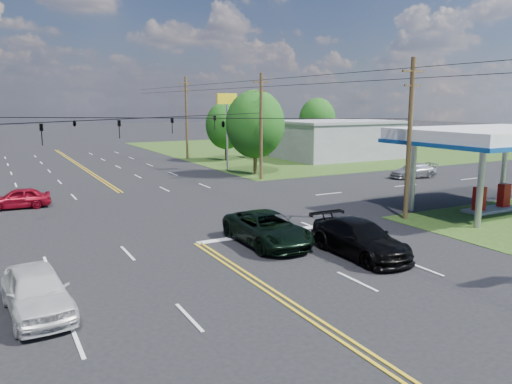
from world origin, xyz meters
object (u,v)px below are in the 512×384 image
pole_se (409,137)px  tree_right_b (226,125)px  tree_right_a (255,124)px  pole_right_far (186,117)px  pickup_white (37,291)px  pole_ne (261,125)px  tree_far_r (317,119)px  pickup_dkgreen (267,229)px  gas_canopy (497,138)px  suv_black (360,238)px  retail_ne (337,141)px

pole_se → tree_right_b: 33.19m
tree_right_a → tree_right_b: 12.27m
pole_right_far → pickup_white: bearing=-116.7°
pole_right_far → pole_ne: bearing=-90.0°
pole_se → pickup_white: (-20.81, -4.34, -4.12)m
tree_far_r → tree_right_b: bearing=-161.1°
pickup_dkgreen → gas_canopy: bearing=-0.0°
suv_black → pickup_white: suv_black is taller
tree_right_a → retail_ne: bearing=26.6°
pickup_dkgreen → suv_black: (2.82, -3.60, 0.01)m
tree_right_b → suv_black: 39.00m
pole_right_far → tree_right_a: size_ratio=1.22×
gas_canopy → tree_right_b: tree_right_b is taller
gas_canopy → pole_right_far: (-6.50, 38.00, 0.46)m
gas_canopy → pole_ne: 20.08m
retail_ne → pickup_dkgreen: (-27.00, -29.76, -1.40)m
pole_right_far → pickup_dkgreen: bearing=-104.8°
pole_se → pole_ne: bearing=90.0°
pole_right_far → pickup_white: (-20.81, -41.34, -4.37)m
pole_se → tree_far_r: (21.00, 39.00, -0.37)m
pole_right_far → retail_ne: bearing=-25.2°
pole_se → pickup_dkgreen: pole_se is taller
retail_ne → suv_black: 41.22m
tree_right_a → pickup_dkgreen: size_ratio=1.42×
tree_far_r → pole_ne: bearing=-135.0°
pole_right_far → tree_far_r: 21.10m
suv_black → pickup_white: (-13.63, 0.02, -0.01)m
retail_ne → tree_right_a: bearing=-153.4°
suv_black → pole_right_far: bearing=80.9°
gas_canopy → suv_black: size_ratio=2.18×
pole_right_far → pickup_dkgreen: 39.30m
retail_ne → pickup_dkgreen: 40.20m
retail_ne → pickup_dkgreen: bearing=-132.2°
tree_right_a → pickup_white: (-21.81, -25.34, -4.07)m
retail_ne → tree_right_b: tree_right_b is taller
retail_ne → gas_canopy: size_ratio=1.15×
retail_ne → gas_canopy: bearing=-109.3°
pole_ne → pole_right_far: size_ratio=0.95×
pole_ne → pole_right_far: (0.00, 19.00, 0.25)m
suv_black → pole_se: bearing=32.0°
pickup_dkgreen → retail_ne: bearing=48.6°
pole_ne → pickup_dkgreen: size_ratio=1.65×
tree_right_b → tree_far_r: bearing=18.9°
pickup_white → pole_ne: bearing=42.8°
pole_right_far → tree_right_a: bearing=-86.4°
tree_right_a → pickup_white: 33.68m
pole_ne → pickup_white: 30.80m
gas_canopy → tree_far_r: size_ratio=1.60×
gas_canopy → pole_se: size_ratio=1.28×
retail_ne → tree_right_b: bearing=163.5°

